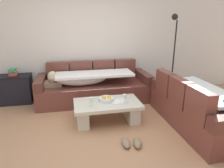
% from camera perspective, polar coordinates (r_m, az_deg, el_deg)
% --- Properties ---
extents(ground_plane, '(14.00, 14.00, 0.00)m').
position_cam_1_polar(ground_plane, '(3.30, -2.27, -15.14)').
color(ground_plane, '#B37C56').
extents(back_wall, '(9.00, 0.10, 2.70)m').
position_cam_1_polar(back_wall, '(4.93, -6.79, 12.41)').
color(back_wall, silver).
rests_on(back_wall, ground_plane).
extents(couch_along_wall, '(2.54, 0.92, 0.88)m').
position_cam_1_polar(couch_along_wall, '(4.63, -5.57, -0.86)').
color(couch_along_wall, brown).
rests_on(couch_along_wall, ground_plane).
extents(couch_near_window, '(0.92, 1.98, 0.88)m').
position_cam_1_polar(couch_near_window, '(3.80, 23.21, -6.31)').
color(couch_near_window, brown).
rests_on(couch_near_window, ground_plane).
extents(coffee_table, '(1.20, 0.68, 0.38)m').
position_cam_1_polar(coffee_table, '(3.68, -1.36, -7.29)').
color(coffee_table, beige).
rests_on(coffee_table, ground_plane).
extents(fruit_bowl, '(0.28, 0.28, 0.10)m').
position_cam_1_polar(fruit_bowl, '(3.65, -1.61, -4.35)').
color(fruit_bowl, silver).
rests_on(fruit_bowl, coffee_table).
extents(wine_glass_near_left, '(0.07, 0.07, 0.17)m').
position_cam_1_polar(wine_glass_near_left, '(3.42, -6.02, -4.65)').
color(wine_glass_near_left, silver).
rests_on(wine_glass_near_left, coffee_table).
extents(wine_glass_near_right, '(0.07, 0.07, 0.17)m').
position_cam_1_polar(wine_glass_near_right, '(3.55, 3.57, -3.75)').
color(wine_glass_near_right, silver).
rests_on(wine_glass_near_right, coffee_table).
extents(open_magazine, '(0.31, 0.25, 0.01)m').
position_cam_1_polar(open_magazine, '(3.64, 1.89, -5.01)').
color(open_magazine, white).
rests_on(open_magazine, coffee_table).
extents(side_cabinet, '(0.72, 0.44, 0.64)m').
position_cam_1_polar(side_cabinet, '(4.98, -26.00, -1.34)').
color(side_cabinet, black).
rests_on(side_cabinet, ground_plane).
extents(book_stack_on_cabinet, '(0.19, 0.22, 0.15)m').
position_cam_1_polar(book_stack_on_cabinet, '(4.89, -26.61, 3.05)').
color(book_stack_on_cabinet, red).
rests_on(book_stack_on_cabinet, side_cabinet).
extents(floor_lamp, '(0.33, 0.31, 1.95)m').
position_cam_1_polar(floor_lamp, '(4.97, 17.16, 9.09)').
color(floor_lamp, black).
rests_on(floor_lamp, ground_plane).
extents(pair_of_shoes, '(0.33, 0.32, 0.09)m').
position_cam_1_polar(pair_of_shoes, '(3.12, 5.68, -16.43)').
color(pair_of_shoes, '#8C7259').
rests_on(pair_of_shoes, ground_plane).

